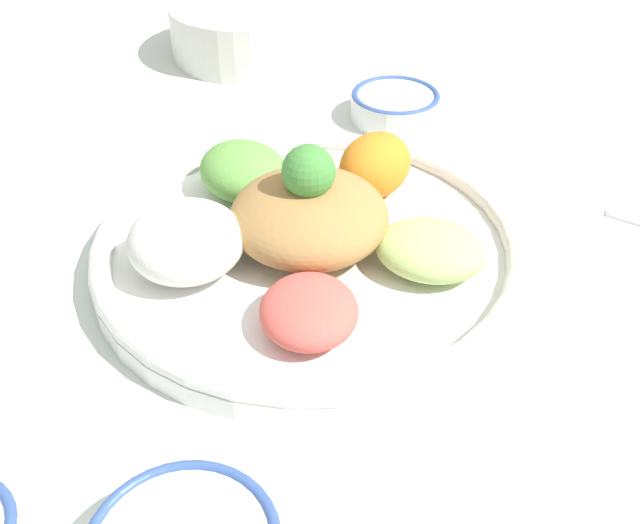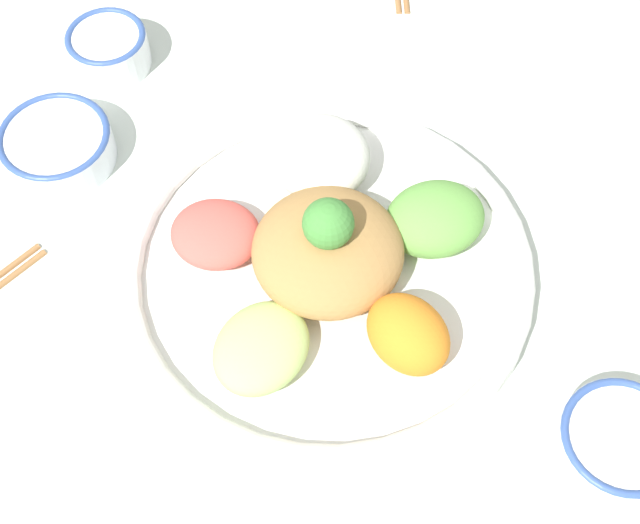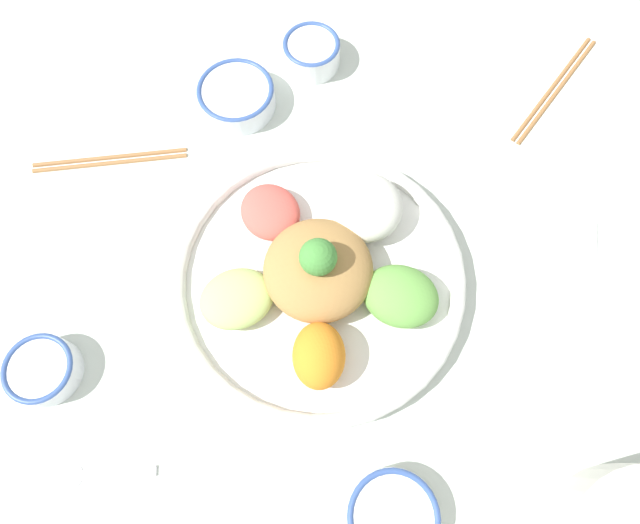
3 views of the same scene
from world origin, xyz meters
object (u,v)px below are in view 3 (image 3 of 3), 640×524
object	(u,v)px
rice_bowl_blue	(237,96)
chopsticks_pair_near	(555,88)
salad_platter	(321,274)
rice_bowl_plain	(393,517)
serving_spoon_extra	(87,475)
serving_spoon_main	(593,221)
sauce_bowl_red	(42,370)
sauce_bowl_dark	(312,52)
chopsticks_pair_far	(110,159)

from	to	relation	value
rice_bowl_blue	chopsticks_pair_near	world-z (taller)	rice_bowl_blue
salad_platter	rice_bowl_plain	size ratio (longest dim) A/B	3.66
rice_bowl_plain	serving_spoon_extra	distance (m)	0.37
salad_platter	serving_spoon_main	distance (m)	0.41
chopsticks_pair_near	sauce_bowl_red	bearing A→B (deg)	-20.78
sauce_bowl_dark	chopsticks_pair_near	size ratio (longest dim) A/B	0.36
sauce_bowl_red	rice_bowl_blue	size ratio (longest dim) A/B	0.76
salad_platter	sauce_bowl_dark	bearing A→B (deg)	49.25
sauce_bowl_dark	chopsticks_pair_near	distance (m)	0.39
rice_bowl_plain	serving_spoon_extra	world-z (taller)	rice_bowl_plain
sauce_bowl_red	rice_bowl_blue	xyz separation A→B (m)	(0.45, 0.15, 0.00)
sauce_bowl_red	serving_spoon_extra	bearing A→B (deg)	-103.99
rice_bowl_blue	sauce_bowl_dark	xyz separation A→B (m)	(0.14, -0.02, 0.00)
serving_spoon_main	salad_platter	bearing A→B (deg)	-67.68
rice_bowl_plain	chopsticks_pair_far	world-z (taller)	rice_bowl_plain
serving_spoon_main	sauce_bowl_dark	bearing A→B (deg)	-115.53
chopsticks_pair_far	rice_bowl_plain	bearing A→B (deg)	122.74
sauce_bowl_dark	rice_bowl_plain	xyz separation A→B (m)	(-0.39, -0.56, -0.01)
chopsticks_pair_far	serving_spoon_main	size ratio (longest dim) A/B	1.73
salad_platter	chopsticks_pair_far	size ratio (longest dim) A/B	2.03
salad_platter	sauce_bowl_red	world-z (taller)	salad_platter
chopsticks_pair_far	sauce_bowl_dark	bearing A→B (deg)	-155.85
sauce_bowl_dark	rice_bowl_plain	bearing A→B (deg)	-124.69
serving_spoon_main	serving_spoon_extra	distance (m)	0.76
serving_spoon_main	serving_spoon_extra	xyz separation A→B (m)	(-0.73, 0.21, 0.00)
chopsticks_pair_far	serving_spoon_main	distance (m)	0.72
rice_bowl_blue	serving_spoon_main	world-z (taller)	rice_bowl_blue
sauce_bowl_red	rice_bowl_blue	world-z (taller)	rice_bowl_blue
rice_bowl_plain	salad_platter	bearing A→B (deg)	62.73
sauce_bowl_dark	chopsticks_pair_far	xyz separation A→B (m)	(-0.35, 0.07, -0.02)
chopsticks_pair_near	rice_bowl_blue	bearing A→B (deg)	-49.02
rice_bowl_plain	serving_spoon_extra	size ratio (longest dim) A/B	0.93
serving_spoon_main	serving_spoon_extra	world-z (taller)	same
chopsticks_pair_near	chopsticks_pair_far	size ratio (longest dim) A/B	1.26
salad_platter	chopsticks_pair_near	xyz separation A→B (m)	(0.49, -0.02, -0.03)
chopsticks_pair_far	serving_spoon_extra	world-z (taller)	chopsticks_pair_far
sauce_bowl_red	serving_spoon_main	distance (m)	0.78
sauce_bowl_dark	chopsticks_pair_far	distance (m)	0.36
chopsticks_pair_near	chopsticks_pair_far	xyz separation A→B (m)	(-0.60, 0.38, 0.00)
chopsticks_pair_far	salad_platter	bearing A→B (deg)	142.15
rice_bowl_blue	chopsticks_pair_near	xyz separation A→B (m)	(0.39, -0.32, -0.02)
sauce_bowl_dark	rice_bowl_plain	distance (m)	0.68
chopsticks_pair_near	chopsticks_pair_far	bearing A→B (deg)	-41.72
sauce_bowl_red	rice_bowl_plain	size ratio (longest dim) A/B	0.83
sauce_bowl_dark	serving_spoon_extra	bearing A→B (deg)	-156.47
salad_platter	serving_spoon_extra	distance (m)	0.38
salad_platter	serving_spoon_extra	xyz separation A→B (m)	(-0.38, 0.01, -0.03)
chopsticks_pair_near	salad_platter	bearing A→B (deg)	-11.60
salad_platter	chopsticks_pair_far	world-z (taller)	salad_platter
chopsticks_pair_near	serving_spoon_main	distance (m)	0.23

